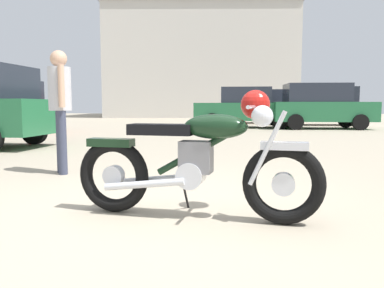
% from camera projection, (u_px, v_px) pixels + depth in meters
% --- Properties ---
extents(ground_plane, '(80.00, 80.00, 0.00)m').
position_uv_depth(ground_plane, '(174.00, 214.00, 3.26)').
color(ground_plane, tan).
extents(vintage_motorcycle, '(2.07, 0.73, 1.07)m').
position_uv_depth(vintage_motorcycle, '(201.00, 159.00, 3.12)').
color(vintage_motorcycle, black).
rests_on(vintage_motorcycle, ground_plane).
extents(bystander, '(0.30, 0.41, 1.66)m').
position_uv_depth(bystander, '(60.00, 99.00, 5.11)').
color(bystander, '#383D51').
rests_on(bystander, ground_plane).
extents(silver_sedan_mid, '(4.21, 1.95, 1.67)m').
position_uv_depth(silver_sedan_mid, '(245.00, 108.00, 15.83)').
color(silver_sedan_mid, black).
rests_on(silver_sedan_mid, ground_plane).
extents(blue_hatchback_right, '(3.94, 1.91, 1.78)m').
position_uv_depth(blue_hatchback_right, '(320.00, 106.00, 15.06)').
color(blue_hatchback_right, black).
rests_on(blue_hatchback_right, ground_plane).
extents(red_hatchback_near, '(4.82, 2.24, 1.74)m').
position_uv_depth(red_hatchback_near, '(255.00, 105.00, 19.92)').
color(red_hatchback_near, black).
rests_on(red_hatchback_near, ground_plane).
extents(pale_sedan_back, '(3.96, 1.94, 1.78)m').
position_uv_depth(pale_sedan_back, '(324.00, 106.00, 17.85)').
color(pale_sedan_back, black).
rests_on(pale_sedan_back, ground_plane).
extents(industrial_building, '(15.88, 15.01, 8.91)m').
position_uv_depth(industrial_building, '(200.00, 66.00, 34.08)').
color(industrial_building, beige).
rests_on(industrial_building, ground_plane).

